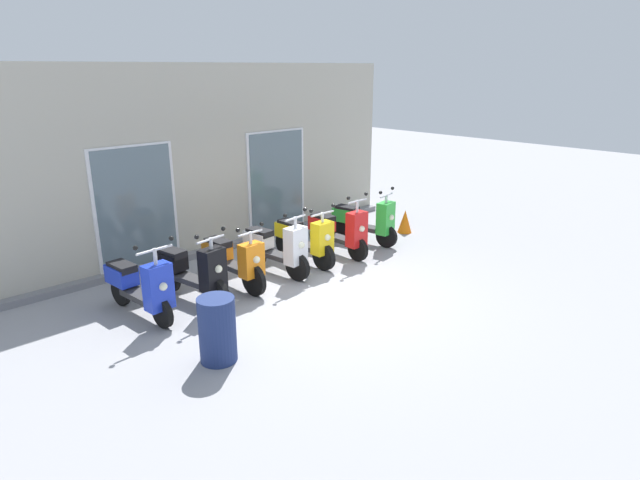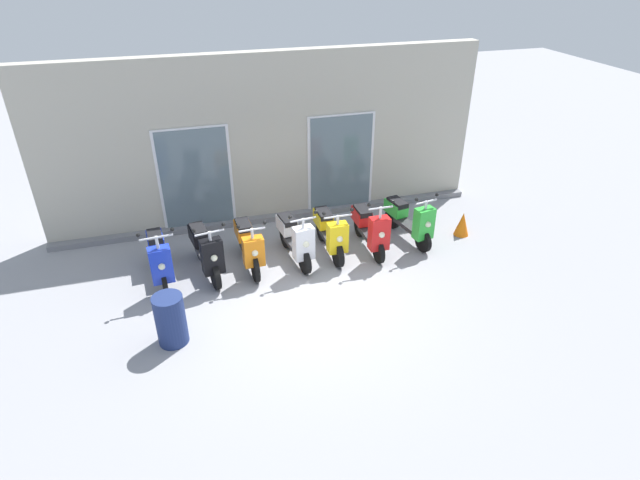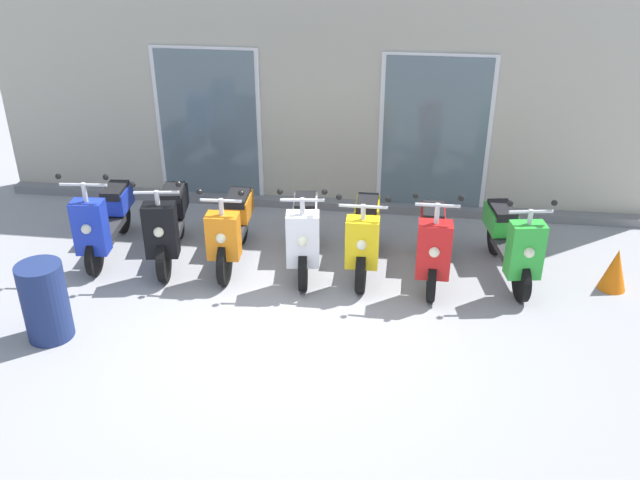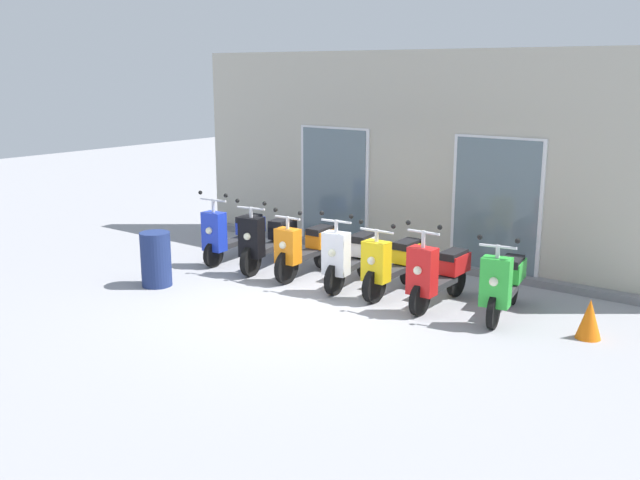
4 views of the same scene
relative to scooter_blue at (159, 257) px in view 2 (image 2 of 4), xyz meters
name	(u,v)px [view 2 (image 2 of 4)]	position (x,y,z in m)	size (l,w,h in m)	color
ground_plane	(309,295)	(2.51, -1.26, -0.51)	(40.00, 40.00, 0.00)	#939399
storefront_facade	(268,143)	(2.51, 2.00, 1.26)	(9.51, 0.50, 3.66)	#B2AD9E
scooter_blue	(159,257)	(0.00, 0.00, 0.00)	(0.63, 1.61, 1.31)	black
scooter_black	(206,250)	(0.85, -0.03, 0.00)	(0.65, 1.65, 1.27)	black
scooter_orange	(248,244)	(1.66, 0.00, -0.01)	(0.55, 1.61, 1.20)	black
scooter_white	(295,238)	(2.57, -0.04, 0.00)	(0.57, 1.55, 1.26)	black
scooter_yellow	(330,232)	(3.31, 0.03, -0.02)	(0.62, 1.58, 1.20)	black
scooter_red	(370,228)	(4.13, -0.07, 0.00)	(0.56, 1.57, 1.31)	black
scooter_green	(409,219)	(5.06, 0.07, 0.00)	(0.64, 1.59, 1.24)	black
traffic_cone	(462,224)	(6.27, -0.06, -0.25)	(0.32, 0.32, 0.52)	orange
trash_bin	(171,320)	(0.12, -1.85, -0.07)	(0.47, 0.47, 0.86)	navy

